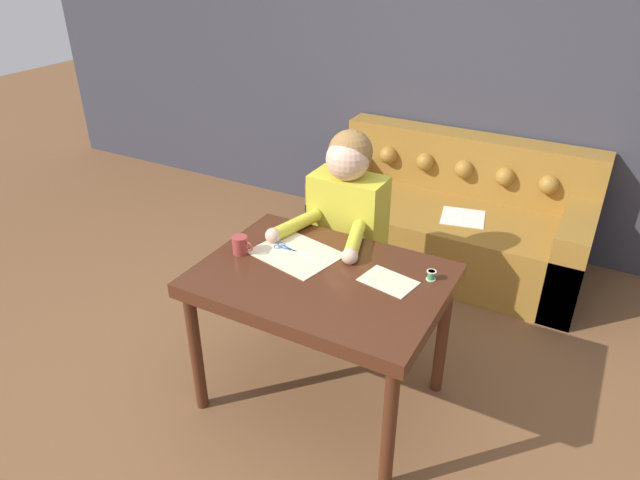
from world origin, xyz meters
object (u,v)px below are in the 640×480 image
at_px(couch, 452,222).
at_px(person, 346,234).
at_px(scissors, 287,249).
at_px(mug, 240,245).
at_px(dining_table, 322,289).
at_px(thread_spool, 431,275).

xyz_separation_m(couch, person, (-0.29, -1.12, 0.35)).
bearing_deg(scissors, mug, -141.41).
relative_size(dining_table, person, 0.90).
distance_m(dining_table, thread_spool, 0.51).
distance_m(scissors, mug, 0.23).
relative_size(scissors, thread_spool, 5.00).
distance_m(dining_table, mug, 0.46).
bearing_deg(dining_table, thread_spool, 23.48).
bearing_deg(dining_table, scissors, 154.96).
relative_size(scissors, mug, 1.99).
bearing_deg(mug, person, 64.01).
distance_m(mug, thread_spool, 0.92).
relative_size(dining_table, scissors, 5.03).
distance_m(scissors, thread_spool, 0.72).
bearing_deg(thread_spool, mug, -166.23).
bearing_deg(mug, thread_spool, 13.77).
xyz_separation_m(dining_table, person, (-0.15, 0.57, -0.01)).
height_order(person, mug, person).
bearing_deg(scissors, dining_table, -25.04).
height_order(dining_table, couch, couch).
bearing_deg(dining_table, couch, 85.16).
bearing_deg(couch, scissors, -104.43).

